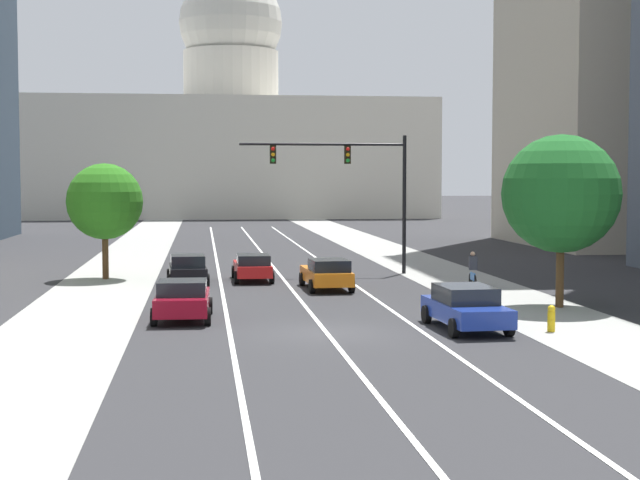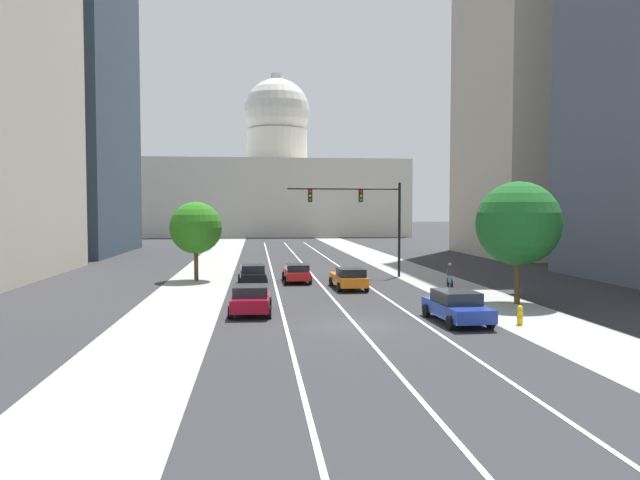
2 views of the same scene
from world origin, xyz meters
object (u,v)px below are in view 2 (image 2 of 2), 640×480
object	(u,v)px
car_blue	(457,306)
car_crimson	(251,299)
street_tree_near_right	(518,224)
car_red	(297,272)
car_orange	(349,278)
capitol_building	(277,187)
fire_hydrant	(520,315)
cyclist	(450,276)
car_black	(252,274)
street_tree_near_left	(196,228)
traffic_signal_mast	(365,209)

from	to	relation	value
car_blue	car_crimson	size ratio (longest dim) A/B	1.12
street_tree_near_right	car_crimson	bearing A→B (deg)	-173.51
car_red	street_tree_near_right	xyz separation A→B (m)	(11.63, -11.38, 3.80)
car_crimson	car_orange	xyz separation A→B (m)	(6.42, 8.92, -0.01)
capitol_building	fire_hydrant	xyz separation A→B (m)	(7.50, -102.66, -9.64)
cyclist	car_black	bearing A→B (deg)	81.57
car_crimson	car_orange	world-z (taller)	car_crimson
car_blue	cyclist	size ratio (longest dim) A/B	2.78
car_blue	street_tree_near_left	bearing A→B (deg)	34.23
street_tree_near_left	car_blue	bearing A→B (deg)	-52.92
fire_hydrant	cyclist	bearing A→B (deg)	85.69
car_crimson	fire_hydrant	world-z (taller)	car_crimson
car_blue	fire_hydrant	bearing A→B (deg)	-111.21
street_tree_near_right	car_blue	bearing A→B (deg)	-136.10
traffic_signal_mast	cyclist	bearing A→B (deg)	-57.95
car_blue	fire_hydrant	xyz separation A→B (m)	(2.70, -0.89, -0.31)
car_red	traffic_signal_mast	distance (m)	7.80
street_tree_near_left	car_crimson	bearing A→B (deg)	-74.34
car_blue	cyclist	distance (m)	12.62
cyclist	street_tree_near_right	world-z (taller)	street_tree_near_right
capitol_building	car_black	bearing A→B (deg)	-93.17
car_black	car_red	xyz separation A→B (m)	(3.20, 1.17, -0.03)
car_blue	street_tree_near_right	bearing A→B (deg)	-48.95
traffic_signal_mast	street_tree_near_left	xyz separation A→B (m)	(-12.97, -1.01, -1.42)
capitol_building	cyclist	world-z (taller)	capitol_building
fire_hydrant	car_blue	bearing A→B (deg)	161.64
fire_hydrant	street_tree_near_left	size ratio (longest dim) A/B	0.15
car_blue	street_tree_near_left	xyz separation A→B (m)	(-13.79, 18.24, 3.17)
cyclist	street_tree_near_left	world-z (taller)	street_tree_near_left
car_orange	street_tree_near_left	xyz separation A→B (m)	(-10.59, 5.99, 3.20)
car_red	cyclist	bearing A→B (deg)	-113.95
car_orange	cyclist	distance (m)	6.87
capitol_building	car_crimson	distance (m)	98.99
cyclist	street_tree_near_left	distance (m)	18.78
car_orange	cyclist	world-z (taller)	cyclist
street_tree_near_left	cyclist	bearing A→B (deg)	-19.47
capitol_building	car_orange	bearing A→B (deg)	-88.97
cyclist	street_tree_near_right	distance (m)	8.09
car_orange	fire_hydrant	xyz separation A→B (m)	(5.89, -13.15, -0.29)
capitol_building	street_tree_near_right	xyz separation A→B (m)	(10.03, -96.74, -5.59)
cyclist	capitol_building	bearing A→B (deg)	10.35
car_blue	car_orange	world-z (taller)	car_blue
capitol_building	traffic_signal_mast	distance (m)	82.75
street_tree_near_left	street_tree_near_right	bearing A→B (deg)	-34.80
car_black	street_tree_near_left	xyz separation A→B (m)	(-4.18, 3.01, 3.20)
car_orange	capitol_building	bearing A→B (deg)	-1.19
car_crimson	traffic_signal_mast	distance (m)	18.75
cyclist	street_tree_near_right	xyz separation A→B (m)	(1.55, -7.04, 3.67)
capitol_building	car_blue	xyz separation A→B (m)	(4.80, -101.77, -9.33)
car_black	traffic_signal_mast	size ratio (longest dim) A/B	0.47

